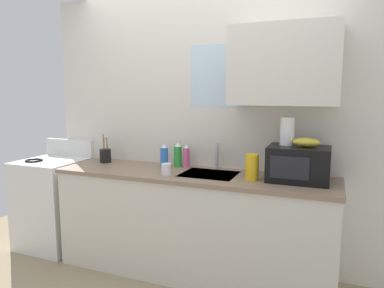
{
  "coord_description": "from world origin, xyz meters",
  "views": [
    {
      "loc": [
        1.09,
        -2.73,
        1.57
      ],
      "look_at": [
        0.0,
        0.0,
        1.15
      ],
      "focal_mm": 32.95,
      "sensor_mm": 36.0,
      "label": 1
    }
  ],
  "objects_px": {
    "microwave": "(298,164)",
    "paper_towel_roll": "(287,131)",
    "dish_soap_bottle_green": "(178,155)",
    "banana_bunch": "(306,142)",
    "dish_soap_bottle_pink": "(186,156)",
    "stove_range": "(53,202)",
    "utensil_crock": "(105,155)",
    "dish_soap_bottle_blue": "(164,156)",
    "cereal_canister": "(252,167)",
    "mug_white": "(166,169)"
  },
  "relations": [
    {
      "from": "dish_soap_bottle_pink",
      "to": "dish_soap_bottle_blue",
      "type": "bearing_deg",
      "value": -163.8
    },
    {
      "from": "mug_white",
      "to": "microwave",
      "type": "bearing_deg",
      "value": 10.29
    },
    {
      "from": "dish_soap_bottle_pink",
      "to": "cereal_canister",
      "type": "bearing_deg",
      "value": -20.59
    },
    {
      "from": "dish_soap_bottle_blue",
      "to": "utensil_crock",
      "type": "relative_size",
      "value": 0.77
    },
    {
      "from": "banana_bunch",
      "to": "utensil_crock",
      "type": "distance_m",
      "value": 1.9
    },
    {
      "from": "dish_soap_bottle_green",
      "to": "paper_towel_roll",
      "type": "bearing_deg",
      "value": -5.56
    },
    {
      "from": "paper_towel_roll",
      "to": "dish_soap_bottle_blue",
      "type": "bearing_deg",
      "value": 177.91
    },
    {
      "from": "microwave",
      "to": "paper_towel_roll",
      "type": "distance_m",
      "value": 0.27
    },
    {
      "from": "banana_bunch",
      "to": "paper_towel_roll",
      "type": "xyz_separation_m",
      "value": [
        -0.15,
        0.05,
        0.08
      ]
    },
    {
      "from": "stove_range",
      "to": "cereal_canister",
      "type": "relative_size",
      "value": 5.3
    },
    {
      "from": "paper_towel_roll",
      "to": "dish_soap_bottle_pink",
      "type": "height_order",
      "value": "paper_towel_roll"
    },
    {
      "from": "dish_soap_bottle_blue",
      "to": "utensil_crock",
      "type": "height_order",
      "value": "utensil_crock"
    },
    {
      "from": "dish_soap_bottle_green",
      "to": "utensil_crock",
      "type": "height_order",
      "value": "utensil_crock"
    },
    {
      "from": "dish_soap_bottle_pink",
      "to": "dish_soap_bottle_green",
      "type": "xyz_separation_m",
      "value": [
        -0.09,
        -0.0,
        0.01
      ]
    },
    {
      "from": "microwave",
      "to": "banana_bunch",
      "type": "relative_size",
      "value": 2.3
    },
    {
      "from": "stove_range",
      "to": "utensil_crock",
      "type": "bearing_deg",
      "value": 11.34
    },
    {
      "from": "stove_range",
      "to": "cereal_canister",
      "type": "height_order",
      "value": "cereal_canister"
    },
    {
      "from": "microwave",
      "to": "paper_towel_roll",
      "type": "xyz_separation_m",
      "value": [
        -0.1,
        0.05,
        0.24
      ]
    },
    {
      "from": "dish_soap_bottle_pink",
      "to": "dish_soap_bottle_green",
      "type": "relative_size",
      "value": 0.96
    },
    {
      "from": "stove_range",
      "to": "dish_soap_bottle_green",
      "type": "distance_m",
      "value": 1.45
    },
    {
      "from": "dish_soap_bottle_blue",
      "to": "cereal_canister",
      "type": "relative_size",
      "value": 1.05
    },
    {
      "from": "microwave",
      "to": "banana_bunch",
      "type": "xyz_separation_m",
      "value": [
        0.05,
        0.0,
        0.17
      ]
    },
    {
      "from": "stove_range",
      "to": "microwave",
      "type": "bearing_deg",
      "value": 1.07
    },
    {
      "from": "microwave",
      "to": "cereal_canister",
      "type": "distance_m",
      "value": 0.36
    },
    {
      "from": "banana_bunch",
      "to": "paper_towel_roll",
      "type": "bearing_deg",
      "value": 161.57
    },
    {
      "from": "stove_range",
      "to": "dish_soap_bottle_green",
      "type": "xyz_separation_m",
      "value": [
        1.33,
        0.19,
        0.55
      ]
    },
    {
      "from": "mug_white",
      "to": "paper_towel_roll",
      "type": "bearing_deg",
      "value": 14.34
    },
    {
      "from": "cereal_canister",
      "to": "mug_white",
      "type": "distance_m",
      "value": 0.71
    },
    {
      "from": "microwave",
      "to": "cereal_canister",
      "type": "height_order",
      "value": "microwave"
    },
    {
      "from": "cereal_canister",
      "to": "stove_range",
      "type": "bearing_deg",
      "value": 178.52
    },
    {
      "from": "paper_towel_roll",
      "to": "dish_soap_bottle_green",
      "type": "distance_m",
      "value": 1.03
    },
    {
      "from": "stove_range",
      "to": "dish_soap_bottle_green",
      "type": "relative_size",
      "value": 4.79
    },
    {
      "from": "dish_soap_bottle_blue",
      "to": "stove_range",
      "type": "bearing_deg",
      "value": -173.58
    },
    {
      "from": "dish_soap_bottle_pink",
      "to": "banana_bunch",
      "type": "bearing_deg",
      "value": -8.0
    },
    {
      "from": "utensil_crock",
      "to": "cereal_canister",
      "type": "bearing_deg",
      "value": -6.5
    },
    {
      "from": "stove_range",
      "to": "banana_bunch",
      "type": "relative_size",
      "value": 5.4
    },
    {
      "from": "banana_bunch",
      "to": "stove_range",
      "type": "bearing_deg",
      "value": -178.92
    },
    {
      "from": "stove_range",
      "to": "dish_soap_bottle_blue",
      "type": "bearing_deg",
      "value": 6.42
    },
    {
      "from": "dish_soap_bottle_pink",
      "to": "utensil_crock",
      "type": "relative_size",
      "value": 0.77
    },
    {
      "from": "dish_soap_bottle_blue",
      "to": "microwave",
      "type": "bearing_deg",
      "value": -4.38
    },
    {
      "from": "dish_soap_bottle_pink",
      "to": "cereal_canister",
      "type": "height_order",
      "value": "dish_soap_bottle_pink"
    },
    {
      "from": "microwave",
      "to": "dish_soap_bottle_blue",
      "type": "xyz_separation_m",
      "value": [
        -1.2,
        0.09,
        -0.03
      ]
    },
    {
      "from": "mug_white",
      "to": "stove_range",
      "type": "bearing_deg",
      "value": 174.03
    },
    {
      "from": "paper_towel_roll",
      "to": "dish_soap_bottle_green",
      "type": "bearing_deg",
      "value": 174.44
    },
    {
      "from": "dish_soap_bottle_blue",
      "to": "mug_white",
      "type": "xyz_separation_m",
      "value": [
        0.16,
        -0.28,
        -0.05
      ]
    },
    {
      "from": "microwave",
      "to": "dish_soap_bottle_pink",
      "type": "relative_size",
      "value": 2.14
    },
    {
      "from": "dish_soap_bottle_green",
      "to": "dish_soap_bottle_pink",
      "type": "bearing_deg",
      "value": 1.13
    },
    {
      "from": "microwave",
      "to": "stove_range",
      "type": "bearing_deg",
      "value": -178.93
    },
    {
      "from": "paper_towel_roll",
      "to": "cereal_canister",
      "type": "distance_m",
      "value": 0.4
    },
    {
      "from": "stove_range",
      "to": "microwave",
      "type": "xyz_separation_m",
      "value": [
        2.41,
        0.04,
        0.58
      ]
    }
  ]
}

